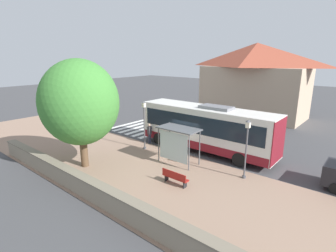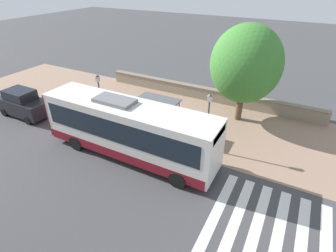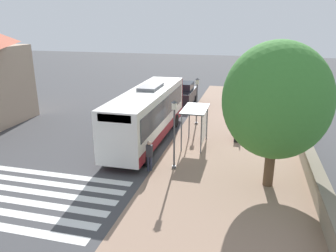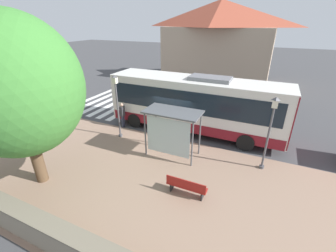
{
  "view_description": "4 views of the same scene",
  "coord_description": "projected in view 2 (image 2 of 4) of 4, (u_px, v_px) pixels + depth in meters",
  "views": [
    {
      "loc": [
        -15.54,
        -11.5,
        7.41
      ],
      "look_at": [
        -0.13,
        1.29,
        2.01
      ],
      "focal_mm": 28.0,
      "sensor_mm": 36.0,
      "label": 1
    },
    {
      "loc": [
        12.45,
        7.4,
        10.14
      ],
      "look_at": [
        -0.2,
        0.61,
        1.66
      ],
      "focal_mm": 28.0,
      "sensor_mm": 36.0,
      "label": 2
    },
    {
      "loc": [
        -5.04,
        19.47,
        8.09
      ],
      "look_at": [
        0.11,
        -0.77,
        1.28
      ],
      "focal_mm": 35.0,
      "sensor_mm": 36.0,
      "label": 3
    },
    {
      "loc": [
        -11.52,
        -5.22,
        6.81
      ],
      "look_at": [
        -0.3,
        -0.07,
        0.97
      ],
      "focal_mm": 24.0,
      "sensor_mm": 36.0,
      "label": 4
    }
  ],
  "objects": [
    {
      "name": "ground_plane",
      "position": [
        159.0,
        146.0,
        17.61
      ],
      "size": [
        120.0,
        120.0,
        0.0
      ],
      "primitive_type": "plane",
      "color": "#424244",
      "rests_on": "ground"
    },
    {
      "name": "sidewalk_plaza",
      "position": [
        187.0,
        118.0,
        21.02
      ],
      "size": [
        9.0,
        44.0,
        0.02
      ],
      "color": "#937560",
      "rests_on": "ground"
    },
    {
      "name": "stone_wall",
      "position": [
        205.0,
        94.0,
        23.81
      ],
      "size": [
        0.6,
        20.0,
        1.14
      ],
      "color": "gray",
      "rests_on": "ground"
    },
    {
      "name": "bus",
      "position": [
        128.0,
        129.0,
        15.83
      ],
      "size": [
        2.65,
        11.21,
        3.76
      ],
      "color": "silver",
      "rests_on": "ground"
    },
    {
      "name": "bus_shelter",
      "position": [
        159.0,
        105.0,
        18.33
      ],
      "size": [
        1.56,
        2.95,
        2.58
      ],
      "color": "#515459",
      "rests_on": "ground"
    },
    {
      "name": "pedestrian",
      "position": [
        209.0,
        149.0,
        15.58
      ],
      "size": [
        0.34,
        0.24,
        1.78
      ],
      "color": "#2D3347",
      "rests_on": "ground"
    },
    {
      "name": "bench",
      "position": [
        156.0,
        106.0,
        21.88
      ],
      "size": [
        0.4,
        1.73,
        0.88
      ],
      "color": "maroon",
      "rests_on": "ground"
    },
    {
      "name": "street_lamp_near",
      "position": [
        208.0,
        118.0,
        16.12
      ],
      "size": [
        0.28,
        0.28,
        3.98
      ],
      "color": "#4C4C51",
      "rests_on": "ground"
    },
    {
      "name": "street_lamp_far",
      "position": [
        100.0,
        94.0,
        19.53
      ],
      "size": [
        0.28,
        0.28,
        3.77
      ],
      "color": "#4C4C51",
      "rests_on": "ground"
    },
    {
      "name": "shade_tree",
      "position": [
        246.0,
        64.0,
        18.63
      ],
      "size": [
        5.1,
        5.1,
        7.27
      ],
      "color": "brown",
      "rests_on": "ground"
    },
    {
      "name": "parked_car_behind_bus",
      "position": [
        23.0,
        104.0,
        20.91
      ],
      "size": [
        1.98,
        4.44,
        2.19
      ],
      "color": "black",
      "rests_on": "ground"
    }
  ]
}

